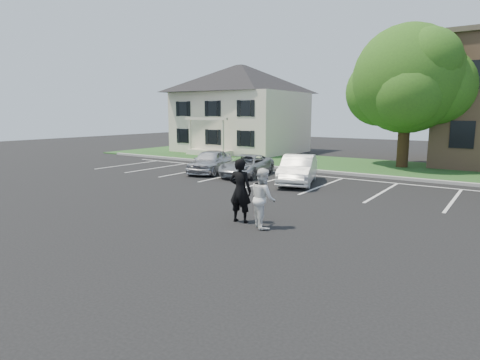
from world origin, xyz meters
name	(u,v)px	position (x,y,z in m)	size (l,w,h in m)	color
ground_plane	(222,223)	(0.00, 0.00, 0.00)	(90.00, 90.00, 0.00)	black
curb	(351,174)	(0.00, 12.00, 0.07)	(40.00, 0.30, 0.15)	gray
grass_strip	(372,167)	(0.00, 16.00, 0.04)	(44.00, 8.00, 0.08)	#1A471C
stall_lines	(358,186)	(1.40, 8.95, 0.01)	(34.00, 5.36, 0.01)	silver
house	(241,109)	(-13.00, 19.97, 3.83)	(10.30, 9.22, 7.60)	beige
tree	(409,82)	(1.70, 16.90, 5.35)	(7.80, 7.20, 8.80)	black
man_black_suit	(240,191)	(0.40, 0.44, 1.03)	(0.75, 0.49, 2.05)	black
man_white_shirt	(263,198)	(1.29, 0.35, 0.91)	(0.89, 0.69, 1.82)	white
car_silver_west	(210,161)	(-7.11, 8.27, 0.68)	(1.60, 3.98, 1.36)	silver
car_silver_minivan	(247,165)	(-4.74, 8.55, 0.58)	(1.93, 4.19, 1.16)	#9C9FA4
car_white_sedan	(298,169)	(-1.28, 7.90, 0.70)	(1.49, 4.27, 1.41)	silver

